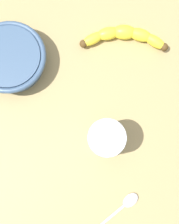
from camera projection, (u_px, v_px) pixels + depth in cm
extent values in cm
cube|color=#A18B58|center=(89.00, 101.00, 67.04)|extent=(120.00, 120.00, 3.00)
ellipsoid|color=yellow|center=(155.00, 41.00, 65.89)|extent=(5.51, 2.66, 2.33)
ellipsoid|color=yellow|center=(140.00, 35.00, 66.12)|extent=(5.83, 3.81, 2.78)
ellipsoid|color=yellow|center=(124.00, 32.00, 66.21)|extent=(6.26, 5.32, 3.24)
ellipsoid|color=yellow|center=(108.00, 34.00, 66.16)|extent=(5.86, 5.67, 2.78)
ellipsoid|color=yellow|center=(93.00, 39.00, 65.98)|extent=(4.87, 5.78, 2.33)
sphere|color=#513819|center=(164.00, 47.00, 65.70)|extent=(1.78, 1.78, 1.78)
sphere|color=#513819|center=(83.00, 44.00, 65.81)|extent=(1.78, 1.78, 1.78)
cylinder|color=silver|center=(106.00, 139.00, 59.33)|extent=(7.19, 7.19, 9.89)
cylinder|color=#E6BE68|center=(106.00, 139.00, 59.79)|extent=(6.69, 6.69, 8.47)
cylinder|color=#3D5675|center=(11.00, 60.00, 64.20)|extent=(13.47, 13.47, 5.27)
torus|color=#3D5675|center=(9.00, 57.00, 62.19)|extent=(15.84, 15.84, 1.20)
ellipsoid|color=silver|center=(130.00, 200.00, 61.97)|extent=(3.58, 4.24, 0.80)
cube|color=silver|center=(111.00, 216.00, 61.49)|extent=(3.67, 8.06, 0.25)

